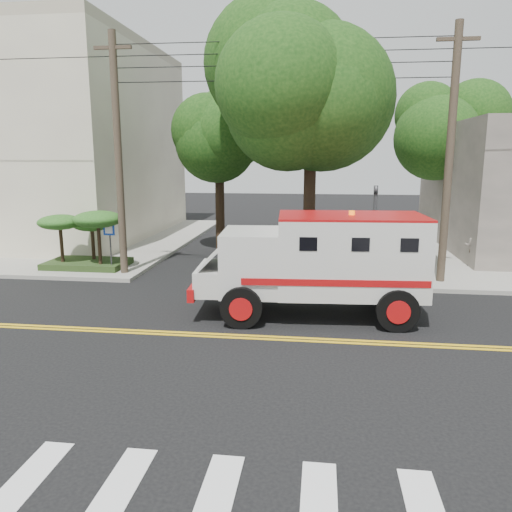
# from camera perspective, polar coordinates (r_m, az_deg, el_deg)

# --- Properties ---
(ground) EXTENTS (100.00, 100.00, 0.00)m
(ground) POSITION_cam_1_polar(r_m,az_deg,el_deg) (13.08, -1.54, -9.22)
(ground) COLOR black
(ground) RESTS_ON ground
(sidewalk_nw) EXTENTS (17.00, 17.00, 0.15)m
(sidewalk_nw) POSITION_cam_1_polar(r_m,az_deg,el_deg) (30.22, -23.40, 1.82)
(sidewalk_nw) COLOR gray
(sidewalk_nw) RESTS_ON ground
(building_left) EXTENTS (16.00, 14.00, 10.00)m
(building_left) POSITION_cam_1_polar(r_m,az_deg,el_deg) (32.22, -25.87, 11.24)
(building_left) COLOR #BDB09B
(building_left) RESTS_ON sidewalk_nw
(utility_pole_left) EXTENTS (0.28, 0.28, 9.00)m
(utility_pole_left) POSITION_cam_1_polar(r_m,az_deg,el_deg) (19.60, -15.44, 10.68)
(utility_pole_left) COLOR #382D23
(utility_pole_left) RESTS_ON ground
(utility_pole_right) EXTENTS (0.28, 0.28, 9.00)m
(utility_pole_right) POSITION_cam_1_polar(r_m,az_deg,el_deg) (18.81, 21.22, 10.31)
(utility_pole_right) COLOR #382D23
(utility_pole_right) RESTS_ON ground
(tree_main) EXTENTS (6.08, 5.70, 9.85)m
(tree_main) POSITION_cam_1_polar(r_m,az_deg,el_deg) (18.49, 7.83, 19.36)
(tree_main) COLOR black
(tree_main) RESTS_ON ground
(tree_left) EXTENTS (4.48, 4.20, 7.70)m
(tree_left) POSITION_cam_1_polar(r_m,az_deg,el_deg) (24.35, -3.61, 14.01)
(tree_left) COLOR black
(tree_left) RESTS_ON ground
(tree_right) EXTENTS (4.80, 4.50, 8.20)m
(tree_right) POSITION_cam_1_polar(r_m,az_deg,el_deg) (28.75, 21.97, 13.55)
(tree_right) COLOR black
(tree_right) RESTS_ON ground
(traffic_signal) EXTENTS (0.15, 0.18, 3.60)m
(traffic_signal) POSITION_cam_1_polar(r_m,az_deg,el_deg) (17.95, 13.37, 3.46)
(traffic_signal) COLOR #3F3F42
(traffic_signal) RESTS_ON ground
(accessibility_sign) EXTENTS (0.45, 0.10, 2.02)m
(accessibility_sign) POSITION_cam_1_polar(r_m,az_deg,el_deg) (20.25, -16.36, 1.72)
(accessibility_sign) COLOR #3F3F42
(accessibility_sign) RESTS_ON ground
(palm_planter) EXTENTS (3.52, 2.63, 2.36)m
(palm_planter) POSITION_cam_1_polar(r_m,az_deg,el_deg) (21.14, -18.99, 2.72)
(palm_planter) COLOR #1E3314
(palm_planter) RESTS_ON sidewalk_nw
(armored_truck) EXTENTS (6.68, 3.00, 2.98)m
(armored_truck) POSITION_cam_1_polar(r_m,az_deg,el_deg) (14.40, 7.35, -0.36)
(armored_truck) COLOR beige
(armored_truck) RESTS_ON ground
(pedestrian_a) EXTENTS (0.66, 0.61, 1.51)m
(pedestrian_a) POSITION_cam_1_polar(r_m,az_deg,el_deg) (18.66, 18.30, -0.64)
(pedestrian_a) COLOR gray
(pedestrian_a) RESTS_ON sidewalk_ne
(pedestrian_b) EXTENTS (0.97, 0.89, 1.62)m
(pedestrian_b) POSITION_cam_1_polar(r_m,az_deg,el_deg) (22.24, 23.67, 0.99)
(pedestrian_b) COLOR gray
(pedestrian_b) RESTS_ON sidewalk_ne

